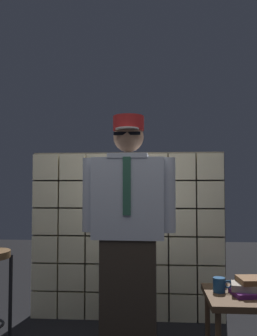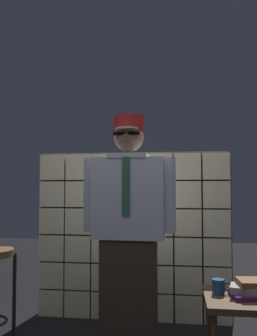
# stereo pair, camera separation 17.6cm
# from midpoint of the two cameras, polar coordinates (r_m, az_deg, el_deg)

# --- Properties ---
(glass_block_wall) EXTENTS (1.83, 0.10, 1.57)m
(glass_block_wall) POSITION_cam_midpoint_polar(r_m,az_deg,el_deg) (3.43, -1.76, -10.67)
(glass_block_wall) COLOR beige
(glass_block_wall) RESTS_ON ground
(standing_person) EXTENTS (0.70, 0.30, 1.75)m
(standing_person) POSITION_cam_midpoint_polar(r_m,az_deg,el_deg) (2.69, -1.90, -9.60)
(standing_person) COLOR #382D23
(standing_person) RESTS_ON ground
(side_table) EXTENTS (0.52, 0.52, 0.52)m
(side_table) POSITION_cam_midpoint_polar(r_m,az_deg,el_deg) (2.59, 16.24, -20.17)
(side_table) COLOR #513823
(side_table) RESTS_ON ground
(book_stack) EXTENTS (0.26, 0.23, 0.11)m
(book_stack) POSITION_cam_midpoint_polar(r_m,az_deg,el_deg) (2.55, 16.89, -17.62)
(book_stack) COLOR #591E66
(book_stack) RESTS_ON side_table
(coffee_mug) EXTENTS (0.13, 0.08, 0.09)m
(coffee_mug) POSITION_cam_midpoint_polar(r_m,az_deg,el_deg) (2.57, 12.27, -17.67)
(coffee_mug) COLOR navy
(coffee_mug) RESTS_ON side_table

